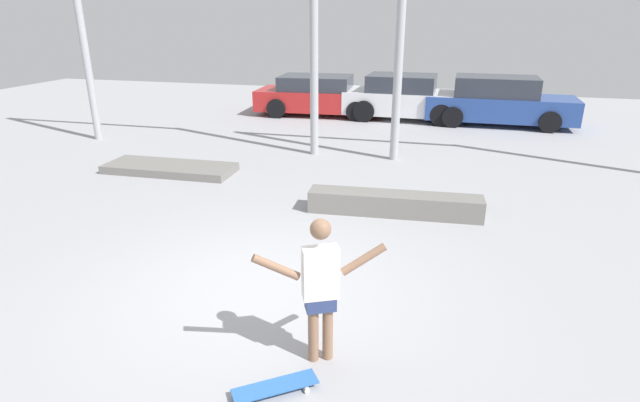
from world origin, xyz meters
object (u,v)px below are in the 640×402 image
(manual_pad, at_px, (170,168))
(parked_car_blue, at_px, (498,102))
(skateboarder, at_px, (321,284))
(parked_car_white, at_px, (405,98))
(parked_car_red, at_px, (320,96))
(grind_box, at_px, (394,204))
(skateboard, at_px, (275,387))

(manual_pad, xyz_separation_m, parked_car_blue, (7.33, 7.14, 0.62))
(skateboarder, bearing_deg, manual_pad, 106.52)
(skateboarder, height_order, manual_pad, skateboarder)
(parked_car_white, bearing_deg, parked_car_red, -179.11)
(parked_car_blue, bearing_deg, grind_box, -104.08)
(skateboard, distance_m, parked_car_blue, 13.36)
(parked_car_red, distance_m, parked_car_blue, 5.83)
(skateboarder, distance_m, skateboard, 1.03)
(grind_box, height_order, manual_pad, grind_box)
(skateboard, bearing_deg, parked_car_red, 67.07)
(parked_car_red, height_order, parked_car_blue, parked_car_blue)
(manual_pad, distance_m, parked_car_white, 8.57)
(skateboard, relative_size, manual_pad, 0.27)
(skateboard, bearing_deg, parked_car_white, 54.76)
(skateboarder, relative_size, parked_car_red, 0.35)
(skateboarder, bearing_deg, parked_car_blue, 53.02)
(skateboard, xyz_separation_m, parked_car_blue, (2.78, 13.05, 0.64))
(parked_car_white, bearing_deg, skateboarder, -86.68)
(parked_car_red, bearing_deg, parked_car_white, -4.08)
(parked_car_white, xyz_separation_m, parked_car_blue, (2.93, -0.19, 0.01))
(grind_box, distance_m, parked_car_white, 8.60)
(manual_pad, xyz_separation_m, parked_car_red, (1.50, 7.36, 0.56))
(grind_box, bearing_deg, skateboard, -96.63)
(parked_car_blue, bearing_deg, skateboarder, -100.46)
(skateboard, xyz_separation_m, parked_car_white, (-0.15, 13.24, 0.63))
(skateboard, distance_m, manual_pad, 7.46)
(skateboarder, relative_size, parked_car_blue, 0.34)
(skateboard, bearing_deg, grind_box, 47.49)
(manual_pad, bearing_deg, grind_box, -13.56)
(skateboard, height_order, grind_box, grind_box)
(grind_box, distance_m, manual_pad, 5.24)
(grind_box, height_order, parked_car_red, parked_car_red)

